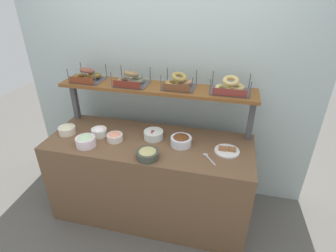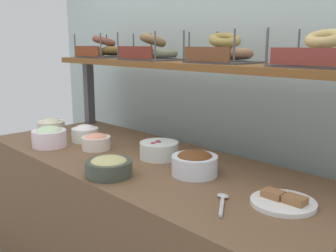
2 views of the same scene
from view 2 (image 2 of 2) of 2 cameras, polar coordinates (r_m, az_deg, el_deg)
name	(u,v)px [view 2 (image 2 of 2)]	position (r m, az deg, el deg)	size (l,w,h in m)	color
back_wall	(223,75)	(2.08, 8.12, 7.44)	(3.06, 0.06, 2.40)	#ABBFBD
deli_counter	(146,246)	(1.92, -3.28, -17.16)	(1.86, 0.70, 0.85)	brown
shelf_riser_left	(89,93)	(2.56, -11.56, 4.78)	(0.05, 0.05, 0.40)	#4C4C51
upper_shelf	(187,65)	(1.87, 2.79, 9.02)	(1.82, 0.32, 0.03)	brown
bowl_beet_salad	(159,150)	(1.77, -1.34, -3.53)	(0.18, 0.18, 0.08)	white
bowl_potato_salad	(51,126)	(2.37, -16.84, 0.06)	(0.16, 0.16, 0.08)	white
bowl_lox_spread	(96,141)	(1.95, -10.54, -2.24)	(0.14, 0.14, 0.08)	white
bowl_chocolate_spread	(195,163)	(1.55, 3.94, -5.45)	(0.18, 0.18, 0.10)	white
bowl_cream_cheese	(85,133)	(2.12, -12.12, -1.02)	(0.14, 0.14, 0.09)	white
bowl_scallion_spread	(49,136)	(2.05, -17.08, -1.48)	(0.17, 0.17, 0.11)	white
bowl_hummus	(109,166)	(1.55, -8.70, -5.89)	(0.19, 0.19, 0.08)	#40463A
serving_plate_white	(283,202)	(1.33, 16.51, -10.67)	(0.21, 0.21, 0.04)	white
serving_spoon_near_plate	(222,201)	(1.31, 8.00, -10.82)	(0.12, 0.15, 0.01)	#B7B7BC
bagel_basket_cinnamon_raisin	(104,50)	(2.38, -9.47, 11.03)	(0.29, 0.26, 0.14)	#4C4C51
bagel_basket_poppy	(152,51)	(2.03, -2.32, 10.99)	(0.30, 0.25, 0.14)	#4C4C51
bagel_basket_everything	(224,52)	(1.74, 8.21, 10.77)	(0.29, 0.26, 0.14)	#4C4C51
bagel_basket_plain	(323,55)	(1.50, 21.86, 9.73)	(0.33, 0.26, 0.14)	#4C4C51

